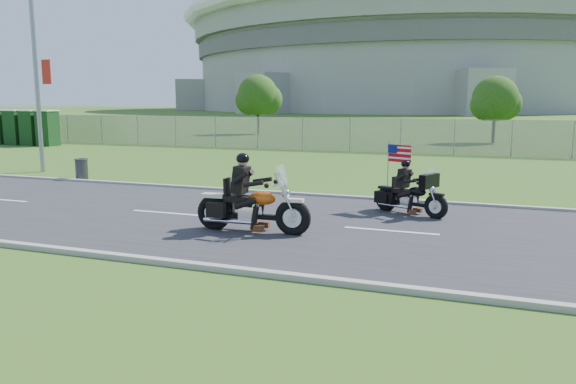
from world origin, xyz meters
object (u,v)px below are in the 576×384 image
(porta_toilet_a, at_px, (48,129))
(porta_toilet_c, at_px, (15,128))
(trash_can, at_px, (82,170))
(motorcycle_follow, at_px, (410,197))
(porta_toilet_d, at_px, (0,128))
(streetlight, at_px, (38,37))
(porta_toilet_b, at_px, (31,128))
(motorcycle_lead, at_px, (251,208))

(porta_toilet_a, height_order, porta_toilet_c, same)
(porta_toilet_a, xyz_separation_m, trash_can, (13.29, -12.44, -0.75))
(porta_toilet_a, bearing_deg, motorcycle_follow, -29.63)
(porta_toilet_c, xyz_separation_m, motorcycle_follow, (28.92, -14.86, -0.64))
(porta_toilet_a, bearing_deg, porta_toilet_d, 180.00)
(streetlight, xyz_separation_m, porta_toilet_d, (-14.22, 10.78, -4.49))
(porta_toilet_b, distance_m, motorcycle_lead, 30.39)
(porta_toilet_a, xyz_separation_m, motorcycle_follow, (26.12, -14.86, -0.64))
(porta_toilet_b, bearing_deg, porta_toilet_a, 0.00)
(porta_toilet_a, relative_size, motorcycle_lead, 0.82)
(porta_toilet_b, height_order, porta_toilet_c, same)
(porta_toilet_c, bearing_deg, porta_toilet_d, 180.00)
(porta_toilet_b, relative_size, trash_can, 2.86)
(trash_can, bearing_deg, motorcycle_lead, -30.63)
(porta_toilet_b, xyz_separation_m, motorcycle_lead, (24.35, -18.16, -0.56))
(porta_toilet_c, distance_m, trash_can, 20.35)
(porta_toilet_d, distance_m, trash_can, 21.48)
(streetlight, height_order, porta_toilet_d, streetlight)
(streetlight, relative_size, trash_can, 12.44)
(porta_toilet_d, bearing_deg, porta_toilet_c, 0.00)
(streetlight, xyz_separation_m, porta_toilet_a, (-10.02, 10.78, -4.49))
(porta_toilet_b, bearing_deg, motorcycle_follow, -28.36)
(porta_toilet_d, xyz_separation_m, motorcycle_follow, (30.32, -14.86, -0.64))
(streetlight, relative_size, porta_toilet_b, 4.35)
(motorcycle_lead, bearing_deg, porta_toilet_a, 138.66)
(porta_toilet_a, xyz_separation_m, porta_toilet_d, (-4.20, 0.00, 0.00))
(trash_can, bearing_deg, motorcycle_follow, -10.66)
(streetlight, distance_m, porta_toilet_d, 18.40)
(porta_toilet_d, distance_m, motorcycle_follow, 33.77)
(porta_toilet_b, xyz_separation_m, motorcycle_follow, (27.52, -14.86, -0.64))
(porta_toilet_b, bearing_deg, streetlight, -43.35)
(porta_toilet_d, relative_size, motorcycle_follow, 1.11)
(streetlight, distance_m, porta_toilet_c, 17.34)
(porta_toilet_b, height_order, motorcycle_lead, porta_toilet_b)
(porta_toilet_a, distance_m, motorcycle_lead, 29.28)
(porta_toilet_a, height_order, motorcycle_lead, porta_toilet_a)
(porta_toilet_c, bearing_deg, trash_can, -37.71)
(porta_toilet_c, bearing_deg, streetlight, -40.06)
(porta_toilet_a, xyz_separation_m, porta_toilet_c, (-2.80, 0.00, 0.00))
(trash_can, bearing_deg, streetlight, 153.10)
(porta_toilet_b, xyz_separation_m, trash_can, (14.69, -12.44, -0.75))
(porta_toilet_b, height_order, motorcycle_follow, porta_toilet_b)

